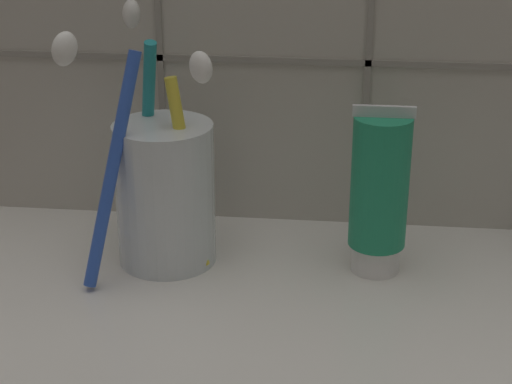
# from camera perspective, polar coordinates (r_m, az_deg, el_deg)

# --- Properties ---
(sink_counter) EXTENTS (0.65, 0.30, 0.02)m
(sink_counter) POSITION_cam_1_polar(r_m,az_deg,el_deg) (0.59, 4.97, -8.82)
(sink_counter) COLOR silver
(sink_counter) RESTS_ON ground
(toothbrush_cup) EXTENTS (0.10, 0.13, 0.19)m
(toothbrush_cup) POSITION_cam_1_polar(r_m,az_deg,el_deg) (0.63, -6.52, 0.24)
(toothbrush_cup) COLOR silver
(toothbrush_cup) RESTS_ON sink_counter
(toothpaste_tube) EXTENTS (0.04, 0.04, 0.13)m
(toothpaste_tube) POSITION_cam_1_polar(r_m,az_deg,el_deg) (0.61, 7.87, 0.01)
(toothpaste_tube) COLOR white
(toothpaste_tube) RESTS_ON sink_counter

